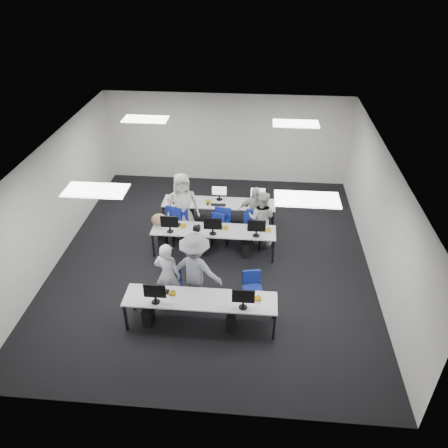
# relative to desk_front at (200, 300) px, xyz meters

# --- Properties ---
(room) EXTENTS (9.00, 9.02, 3.00)m
(room) POSITION_rel_desk_front_xyz_m (0.00, 2.40, 0.82)
(room) COLOR black
(room) RESTS_ON ground
(ceiling_panels) EXTENTS (5.20, 4.60, 0.02)m
(ceiling_panels) POSITION_rel_desk_front_xyz_m (0.00, 2.40, 2.30)
(ceiling_panels) COLOR white
(ceiling_panels) RESTS_ON room
(desk_front) EXTENTS (3.20, 0.70, 0.73)m
(desk_front) POSITION_rel_desk_front_xyz_m (0.00, 0.00, 0.00)
(desk_front) COLOR #ACAFB0
(desk_front) RESTS_ON ground
(desk_mid) EXTENTS (3.20, 0.70, 0.73)m
(desk_mid) POSITION_rel_desk_front_xyz_m (0.00, 2.60, 0.00)
(desk_mid) COLOR #ACAFB0
(desk_mid) RESTS_ON ground
(desk_back) EXTENTS (3.20, 0.70, 0.73)m
(desk_back) POSITION_rel_desk_front_xyz_m (0.00, 4.00, 0.00)
(desk_back) COLOR #ACAFB0
(desk_back) RESTS_ON ground
(equipment_front) EXTENTS (2.51, 0.41, 1.19)m
(equipment_front) POSITION_rel_desk_front_xyz_m (-0.19, -0.02, -0.32)
(equipment_front) COLOR #0D2AB0
(equipment_front) RESTS_ON desk_front
(equipment_mid) EXTENTS (2.91, 0.41, 1.19)m
(equipment_mid) POSITION_rel_desk_front_xyz_m (-0.19, 2.58, -0.32)
(equipment_mid) COLOR white
(equipment_mid) RESTS_ON desk_mid
(equipment_back) EXTENTS (2.91, 0.41, 1.19)m
(equipment_back) POSITION_rel_desk_front_xyz_m (0.19, 4.02, -0.32)
(equipment_back) COLOR white
(equipment_back) RESTS_ON desk_back
(chair_0) EXTENTS (0.45, 0.49, 0.89)m
(chair_0) POSITION_rel_desk_front_xyz_m (-0.74, 0.61, -0.40)
(chair_0) COLOR navy
(chair_0) RESTS_ON ground
(chair_1) EXTENTS (0.51, 0.54, 0.87)m
(chair_1) POSITION_rel_desk_front_xyz_m (1.08, 0.68, -0.41)
(chair_1) COLOR navy
(chair_1) RESTS_ON ground
(chair_2) EXTENTS (0.55, 0.58, 0.94)m
(chair_2) POSITION_rel_desk_front_xyz_m (-0.96, 3.07, -0.38)
(chair_2) COLOR navy
(chair_2) RESTS_ON ground
(chair_3) EXTENTS (0.54, 0.58, 0.95)m
(chair_3) POSITION_rel_desk_front_xyz_m (0.14, 3.16, -0.38)
(chair_3) COLOR navy
(chair_3) RESTS_ON ground
(chair_4) EXTENTS (0.54, 0.58, 0.98)m
(chair_4) POSITION_rel_desk_front_xyz_m (1.01, 3.05, -0.37)
(chair_4) COLOR navy
(chair_4) RESTS_ON ground
(chair_5) EXTENTS (0.58, 0.61, 0.97)m
(chair_5) POSITION_rel_desk_front_xyz_m (-1.11, 3.44, -0.37)
(chair_5) COLOR navy
(chair_5) RESTS_ON ground
(chair_6) EXTENTS (0.50, 0.53, 0.84)m
(chair_6) POSITION_rel_desk_front_xyz_m (0.10, 3.42, -0.42)
(chair_6) COLOR navy
(chair_6) RESTS_ON ground
(chair_7) EXTENTS (0.45, 0.49, 0.88)m
(chair_7) POSITION_rel_desk_front_xyz_m (0.95, 3.43, -0.40)
(chair_7) COLOR navy
(chair_7) RESTS_ON ground
(handbag) EXTENTS (0.46, 0.37, 0.32)m
(handbag) POSITION_rel_desk_front_xyz_m (-1.45, 2.73, 0.21)
(handbag) COLOR #976D4E
(handbag) RESTS_ON desk_mid
(student_0) EXTENTS (0.66, 0.49, 1.63)m
(student_0) POSITION_rel_desk_front_xyz_m (-0.80, 0.60, 0.14)
(student_0) COLOR silver
(student_0) RESTS_ON ground
(student_1) EXTENTS (0.89, 0.77, 1.56)m
(student_1) POSITION_rel_desk_front_xyz_m (1.22, 3.19, 0.10)
(student_1) COLOR silver
(student_1) RESTS_ON ground
(student_2) EXTENTS (1.03, 0.81, 1.86)m
(student_2) POSITION_rel_desk_front_xyz_m (-0.94, 3.44, 0.25)
(student_2) COLOR silver
(student_2) RESTS_ON ground
(student_3) EXTENTS (0.94, 0.48, 1.55)m
(student_3) POSITION_rel_desk_front_xyz_m (1.02, 3.47, 0.09)
(student_3) COLOR silver
(student_3) RESTS_ON ground
(photographer) EXTENTS (1.30, 0.91, 1.84)m
(photographer) POSITION_rel_desk_front_xyz_m (-0.19, 0.70, 0.24)
(photographer) COLOR gray
(photographer) RESTS_ON ground
(dslr_camera) EXTENTS (0.17, 0.21, 0.10)m
(dslr_camera) POSITION_rel_desk_front_xyz_m (-0.16, 0.88, 1.22)
(dslr_camera) COLOR black
(dslr_camera) RESTS_ON photographer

